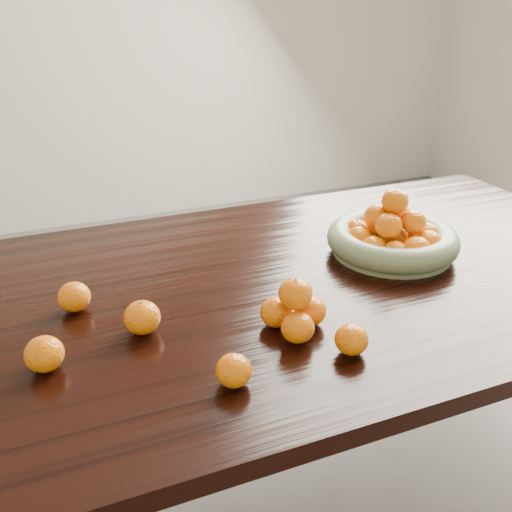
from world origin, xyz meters
name	(u,v)px	position (x,y,z in m)	size (l,w,h in m)	color
ground	(265,512)	(0.00, 0.00, 0.00)	(5.00, 5.00, 0.00)	#5B5956
dining_table	(267,314)	(0.00, 0.00, 0.66)	(2.00, 1.00, 0.75)	black
fruit_bowl	(393,237)	(0.35, 0.02, 0.79)	(0.33, 0.33, 0.17)	gray
orange_pyramid	(295,311)	(-0.03, -0.21, 0.79)	(0.13, 0.13, 0.11)	orange
loose_orange_0	(142,317)	(-0.31, -0.10, 0.78)	(0.07, 0.07, 0.07)	orange
loose_orange_1	(234,371)	(-0.20, -0.33, 0.78)	(0.06, 0.06, 0.06)	orange
loose_orange_2	(352,339)	(0.03, -0.32, 0.78)	(0.06, 0.06, 0.06)	orange
loose_orange_3	(74,297)	(-0.43, 0.03, 0.78)	(0.07, 0.07, 0.06)	orange
loose_orange_4	(44,354)	(-0.50, -0.16, 0.78)	(0.07, 0.07, 0.06)	orange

